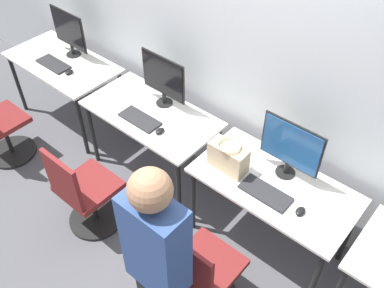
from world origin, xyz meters
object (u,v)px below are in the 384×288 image
(keyboard_far_left, at_px, (53,64))
(keyboard_left, at_px, (140,119))
(monitor_far_left, at_px, (69,31))
(monitor_left, at_px, (163,78))
(keyboard_right, at_px, (265,193))
(person_right, at_px, (158,265))
(mouse_far_left, at_px, (69,72))
(office_chair_right, at_px, (202,275))
(handbag, at_px, (228,157))
(monitor_right, at_px, (291,147))
(mouse_left, at_px, (160,131))
(mouse_right, at_px, (300,211))
(office_chair_left, at_px, (85,195))

(keyboard_far_left, bearing_deg, keyboard_left, -1.80)
(keyboard_far_left, bearing_deg, monitor_far_left, 90.00)
(monitor_left, xyz_separation_m, keyboard_right, (1.28, -0.30, -0.26))
(person_right, bearing_deg, mouse_far_left, 154.88)
(keyboard_far_left, distance_m, office_chair_right, 2.61)
(handbag, bearing_deg, mouse_far_left, 179.72)
(keyboard_left, distance_m, monitor_right, 1.34)
(mouse_left, relative_size, handbag, 0.30)
(monitor_left, bearing_deg, keyboard_left, -90.00)
(keyboard_left, relative_size, person_right, 0.22)
(keyboard_far_left, xyz_separation_m, handbag, (2.19, -0.00, 0.11))
(handbag, bearing_deg, person_right, -75.82)
(keyboard_far_left, relative_size, monitor_right, 0.79)
(monitor_far_left, xyz_separation_m, monitor_right, (2.56, -0.02, 0.00))
(keyboard_far_left, relative_size, mouse_far_left, 4.23)
(mouse_far_left, relative_size, keyboard_left, 0.24)
(handbag, bearing_deg, monitor_right, 33.34)
(monitor_left, bearing_deg, monitor_far_left, -179.33)
(monitor_far_left, height_order, mouse_right, monitor_far_left)
(mouse_left, bearing_deg, keyboard_left, 179.17)
(monitor_far_left, distance_m, person_right, 2.77)
(monitor_right, bearing_deg, office_chair_right, -94.40)
(monitor_left, xyz_separation_m, mouse_left, (0.24, -0.31, -0.25))
(mouse_left, relative_size, office_chair_right, 0.10)
(monitor_left, distance_m, mouse_left, 0.47)
(keyboard_left, xyz_separation_m, handbag, (0.91, 0.04, 0.11))
(office_chair_right, distance_m, person_right, 0.67)
(mouse_left, height_order, mouse_right, same)
(mouse_left, xyz_separation_m, person_right, (0.93, -0.98, 0.17))
(monitor_right, relative_size, handbag, 1.60)
(mouse_left, bearing_deg, monitor_left, 127.73)
(mouse_right, bearing_deg, monitor_far_left, 174.50)
(mouse_left, bearing_deg, keyboard_right, 0.66)
(keyboard_far_left, height_order, keyboard_right, same)
(mouse_far_left, height_order, monitor_right, monitor_right)
(office_chair_left, bearing_deg, monitor_right, 37.26)
(mouse_far_left, relative_size, handbag, 0.30)
(keyboard_far_left, bearing_deg, office_chair_right, -14.84)
(mouse_far_left, distance_m, mouse_left, 1.28)
(mouse_right, height_order, handbag, handbag)
(keyboard_far_left, distance_m, mouse_far_left, 0.25)
(office_chair_left, height_order, mouse_right, office_chair_left)
(keyboard_far_left, height_order, mouse_left, mouse_left)
(mouse_far_left, relative_size, monitor_left, 0.19)
(monitor_left, height_order, keyboard_right, monitor_left)
(monitor_left, relative_size, mouse_left, 5.35)
(monitor_far_left, xyz_separation_m, mouse_right, (2.84, -0.27, -0.25))
(mouse_far_left, xyz_separation_m, mouse_right, (2.59, -0.03, 0.00))
(mouse_left, bearing_deg, monitor_far_left, 168.90)
(keyboard_left, distance_m, person_right, 1.54)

